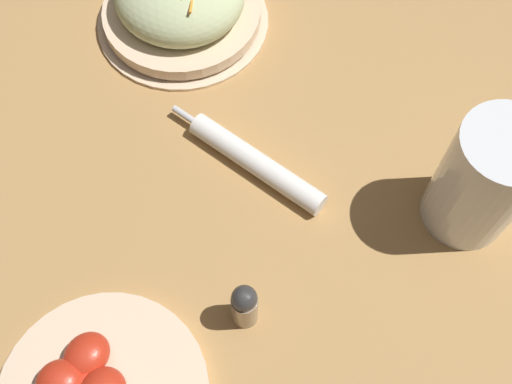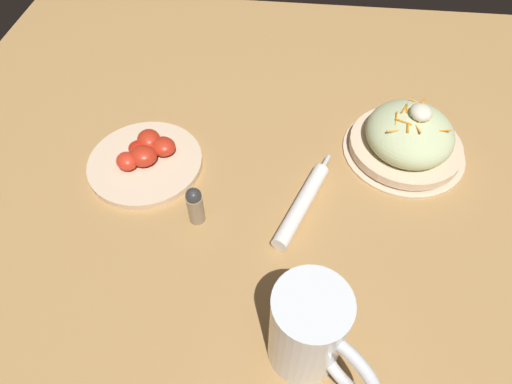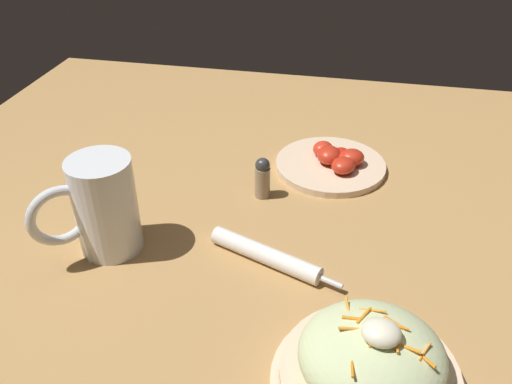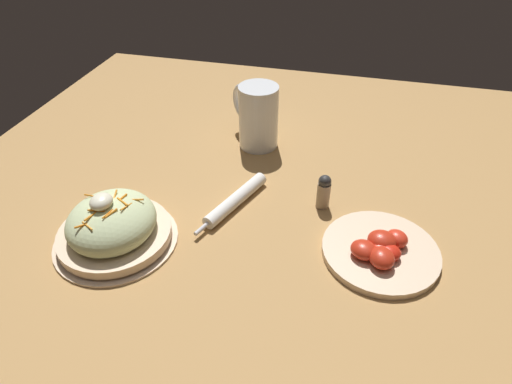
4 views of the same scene
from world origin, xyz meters
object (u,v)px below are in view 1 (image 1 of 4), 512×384
Objects in this scene: beer_mug at (485,182)px; napkin_roll at (256,162)px; salad_plate at (180,3)px; salt_shaker at (245,306)px.

napkin_roll is at bearing -176.61° from beer_mug.
napkin_roll is at bearing -50.09° from salad_plate.
napkin_roll is 0.18m from salt_shaker.
beer_mug is 0.28m from salt_shaker.
salt_shaker is at bearing -76.99° from napkin_roll.
salad_plate is 1.48× the size of beer_mug.
salad_plate is 1.09× the size of napkin_roll.
beer_mug reaches higher than salt_shaker.
salad_plate is 2.98× the size of salt_shaker.
salad_plate is 0.44m from beer_mug.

